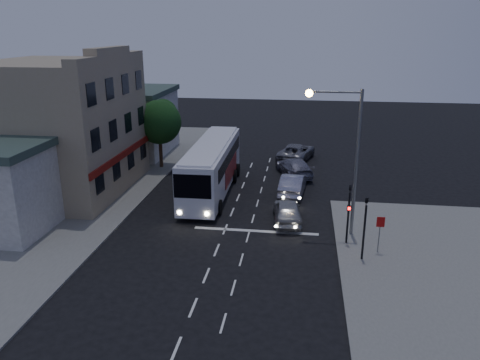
# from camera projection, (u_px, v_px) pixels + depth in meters

# --- Properties ---
(ground) EXTENTS (120.00, 120.00, 0.00)m
(ground) POSITION_uv_depth(u_px,v_px,m) (220.00, 243.00, 28.41)
(ground) COLOR black
(sidewalk_near) EXTENTS (12.00, 24.00, 0.12)m
(sidewalk_near) POSITION_uv_depth(u_px,v_px,m) (466.00, 293.00, 22.94)
(sidewalk_near) COLOR slate
(sidewalk_near) RESTS_ON ground
(sidewalk_far) EXTENTS (12.00, 50.00, 0.12)m
(sidewalk_far) POSITION_uv_depth(u_px,v_px,m) (78.00, 189.00, 37.61)
(sidewalk_far) COLOR slate
(sidewalk_far) RESTS_ON ground
(road_markings) EXTENTS (8.00, 30.55, 0.01)m
(road_markings) POSITION_uv_depth(u_px,v_px,m) (247.00, 222.00, 31.36)
(road_markings) COLOR silver
(road_markings) RESTS_ON ground
(tour_bus) EXTENTS (3.10, 13.08, 4.00)m
(tour_bus) POSITION_uv_depth(u_px,v_px,m) (212.00, 166.00, 36.50)
(tour_bus) COLOR white
(tour_bus) RESTS_ON ground
(car_suv) EXTENTS (2.26, 4.70, 1.55)m
(car_suv) POSITION_uv_depth(u_px,v_px,m) (287.00, 211.00, 31.25)
(car_suv) COLOR #AEAEAE
(car_suv) RESTS_ON ground
(car_sedan_a) EXTENTS (2.14, 5.08, 1.63)m
(car_sedan_a) POSITION_uv_depth(u_px,v_px,m) (293.00, 184.00, 36.42)
(car_sedan_a) COLOR #9695A9
(car_sedan_a) RESTS_ON ground
(car_sedan_b) EXTENTS (3.87, 5.77, 1.55)m
(car_sedan_b) POSITION_uv_depth(u_px,v_px,m) (294.00, 167.00, 41.10)
(car_sedan_b) COLOR gray
(car_sedan_b) RESTS_ON ground
(car_sedan_c) EXTENTS (4.06, 6.36, 1.63)m
(car_sedan_c) POSITION_uv_depth(u_px,v_px,m) (296.00, 152.00, 45.97)
(car_sedan_c) COLOR slate
(car_sedan_c) RESTS_ON ground
(traffic_signal_main) EXTENTS (0.25, 0.35, 4.10)m
(traffic_signal_main) POSITION_uv_depth(u_px,v_px,m) (349.00, 207.00, 27.41)
(traffic_signal_main) COLOR black
(traffic_signal_main) RESTS_ON sidewalk_near
(traffic_signal_side) EXTENTS (0.18, 0.15, 4.10)m
(traffic_signal_side) POSITION_uv_depth(u_px,v_px,m) (365.00, 221.00, 25.46)
(traffic_signal_side) COLOR black
(traffic_signal_side) RESTS_ON sidewalk_near
(regulatory_sign) EXTENTS (0.45, 0.12, 2.20)m
(regulatory_sign) POSITION_uv_depth(u_px,v_px,m) (380.00, 229.00, 26.49)
(regulatory_sign) COLOR slate
(regulatory_sign) RESTS_ON sidewalk_near
(streetlight) EXTENTS (3.32, 0.44, 9.00)m
(streetlight) POSITION_uv_depth(u_px,v_px,m) (347.00, 146.00, 27.76)
(streetlight) COLOR slate
(streetlight) RESTS_ON sidewalk_near
(main_building) EXTENTS (10.12, 12.00, 11.00)m
(main_building) POSITION_uv_depth(u_px,v_px,m) (60.00, 127.00, 36.16)
(main_building) COLOR gray
(main_building) RESTS_ON sidewalk_far
(low_building_north) EXTENTS (9.40, 9.40, 6.50)m
(low_building_north) POSITION_uv_depth(u_px,v_px,m) (124.00, 120.00, 47.95)
(low_building_north) COLOR #A4A19E
(low_building_north) RESTS_ON sidewalk_far
(street_tree) EXTENTS (4.00, 4.00, 6.20)m
(street_tree) POSITION_uv_depth(u_px,v_px,m) (159.00, 120.00, 42.23)
(street_tree) COLOR black
(street_tree) RESTS_ON sidewalk_far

